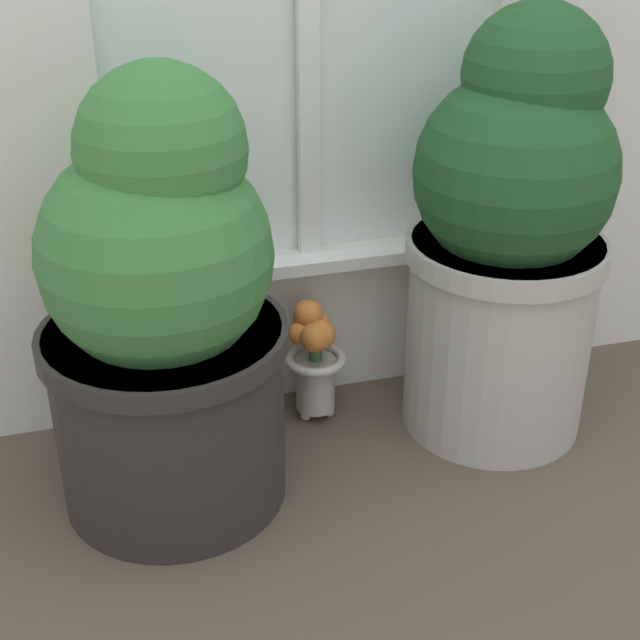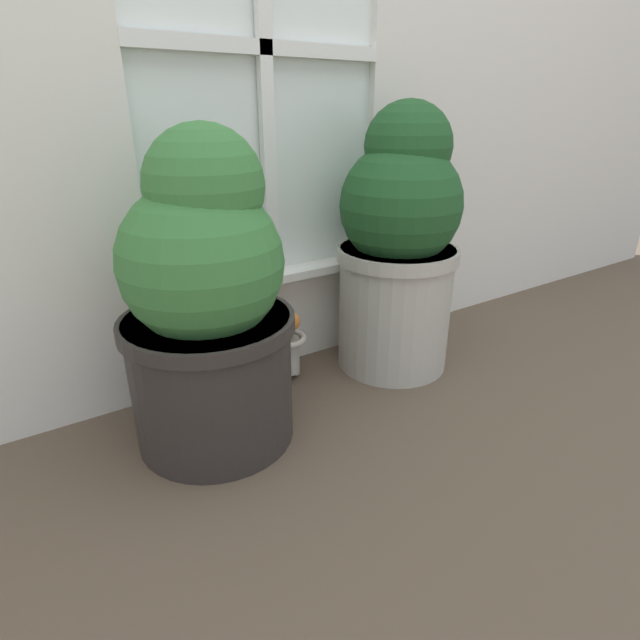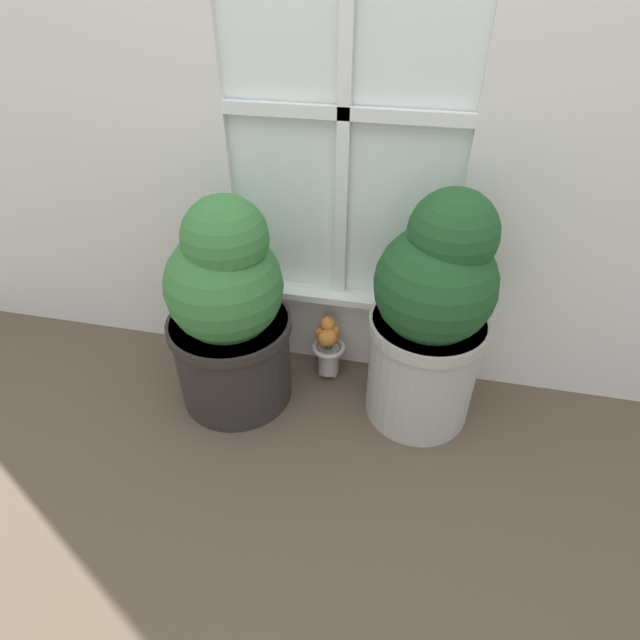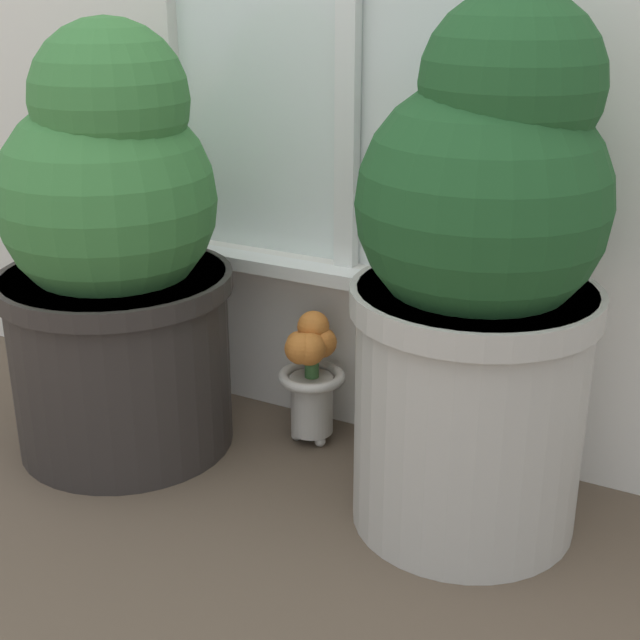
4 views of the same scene
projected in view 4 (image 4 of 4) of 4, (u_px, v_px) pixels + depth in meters
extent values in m
plane|color=brown|center=(172.00, 576.00, 1.24)|extent=(10.00, 10.00, 0.00)
cube|color=silver|center=(349.00, 342.00, 1.63)|extent=(0.70, 0.05, 0.30)
cube|color=white|center=(338.00, 276.00, 1.54)|extent=(0.76, 0.06, 0.02)
cylinder|color=#2D2826|center=(122.00, 359.00, 1.54)|extent=(0.37, 0.37, 0.32)
cylinder|color=#2D2826|center=(115.00, 282.00, 1.49)|extent=(0.39, 0.39, 0.03)
cylinder|color=#38281E|center=(115.00, 276.00, 1.48)|extent=(0.34, 0.34, 0.01)
sphere|color=#387538|center=(108.00, 200.00, 1.44)|extent=(0.35, 0.35, 0.35)
sphere|color=#387538|center=(110.00, 99.00, 1.37)|extent=(0.25, 0.25, 0.25)
ellipsoid|color=#387538|center=(174.00, 205.00, 1.47)|extent=(0.13, 0.13, 0.21)
cylinder|color=#B7B2A8|center=(468.00, 408.00, 1.30)|extent=(0.33, 0.33, 0.37)
cylinder|color=#B7B2A8|center=(476.00, 300.00, 1.24)|extent=(0.35, 0.35, 0.04)
cylinder|color=#38281E|center=(476.00, 291.00, 1.24)|extent=(0.31, 0.31, 0.01)
sphere|color=#1E4C23|center=(482.00, 203.00, 1.19)|extent=(0.34, 0.34, 0.34)
sphere|color=#1E4C23|center=(511.00, 84.00, 1.13)|extent=(0.24, 0.24, 0.24)
ellipsoid|color=#1E4C23|center=(547.00, 230.00, 1.13)|extent=(0.08, 0.18, 0.25)
sphere|color=#BCB7AD|center=(319.00, 428.00, 1.62)|extent=(0.02, 0.02, 0.02)
sphere|color=#BCB7AD|center=(297.00, 435.00, 1.59)|extent=(0.02, 0.02, 0.02)
sphere|color=#BCB7AD|center=(320.00, 441.00, 1.57)|extent=(0.02, 0.02, 0.02)
cylinder|color=#BCB7AD|center=(312.00, 404.00, 1.57)|extent=(0.07, 0.07, 0.11)
torus|color=#BCB7AD|center=(312.00, 377.00, 1.55)|extent=(0.12, 0.12, 0.02)
cylinder|color=#386633|center=(312.00, 361.00, 1.54)|extent=(0.02, 0.02, 0.06)
sphere|color=orange|center=(312.00, 347.00, 1.53)|extent=(0.05, 0.05, 0.05)
sphere|color=orange|center=(322.00, 342.00, 1.54)|extent=(0.05, 0.05, 0.05)
sphere|color=orange|center=(313.00, 327.00, 1.54)|extent=(0.06, 0.06, 0.06)
sphere|color=orange|center=(298.00, 343.00, 1.55)|extent=(0.04, 0.04, 0.04)
sphere|color=orange|center=(300.00, 349.00, 1.51)|extent=(0.05, 0.05, 0.05)
sphere|color=orange|center=(309.00, 349.00, 1.51)|extent=(0.06, 0.06, 0.06)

